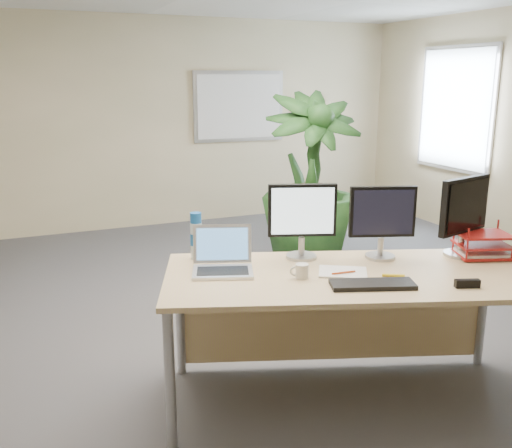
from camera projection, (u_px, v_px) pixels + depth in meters
name	position (u px, v px, depth m)	size (l,w,h in m)	color
floor	(286.00, 349.00, 4.18)	(8.00, 8.00, 0.00)	#4E4E53
back_wall	(152.00, 124.00, 7.41)	(7.00, 0.04, 2.70)	#BFB487
whiteboard	(239.00, 106.00, 7.78)	(1.30, 0.04, 0.95)	silver
window	(455.00, 109.00, 7.15)	(0.04, 1.30, 1.55)	silver
desk	(344.00, 294.00, 3.48)	(2.33, 1.57, 0.83)	tan
floor_plant	(309.00, 203.00, 5.56)	(0.84, 0.84, 1.50)	#163D18
monitor_left	(302.00, 216.00, 3.54)	(0.41, 0.19, 0.47)	#A5A5A9
monitor_right	(382.00, 217.00, 3.54)	(0.40, 0.19, 0.46)	#A5A5A9
monitor_dark	(464.00, 211.00, 3.58)	(0.45, 0.21, 0.51)	#A5A5A9
laptop	(223.00, 260.00, 3.36)	(0.43, 0.41, 0.25)	silver
keyboard	(372.00, 284.00, 3.11)	(0.46, 0.15, 0.03)	black
coffee_mug	(302.00, 271.00, 3.23)	(0.11, 0.07, 0.08)	silver
spiral_notebook	(343.00, 272.00, 3.32)	(0.28, 0.21, 0.01)	white
orange_pen	(344.00, 272.00, 3.28)	(0.01, 0.01, 0.15)	#CD4B16
yellow_highlighter	(393.00, 275.00, 3.26)	(0.02, 0.02, 0.13)	yellow
water_bottle	(196.00, 237.00, 3.56)	(0.08, 0.08, 0.30)	white
letter_tray	(482.00, 247.00, 3.61)	(0.38, 0.33, 0.15)	#A51714
stapler	(467.00, 284.00, 3.09)	(0.14, 0.04, 0.05)	black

